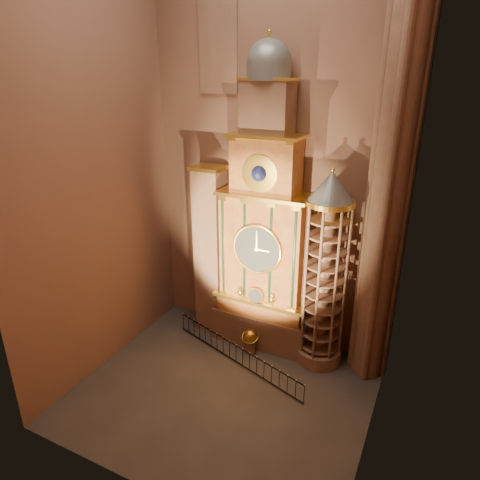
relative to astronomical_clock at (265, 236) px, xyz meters
The scene contains 11 objects.
floor 8.32m from the astronomical_clock, 90.00° to the right, with size 14.00×14.00×0.00m, color #383330.
wall_back 4.45m from the astronomical_clock, 90.00° to the left, with size 22.00×22.00×0.00m, color #8F614D.
wall_left 9.61m from the astronomical_clock, 144.66° to the right, with size 22.00×22.00×0.00m, color #8F614D.
wall_right 9.61m from the astronomical_clock, 35.34° to the right, with size 22.00×22.00×0.00m, color #8F614D.
astronomical_clock is the anchor object (origin of this frame).
portrait_tower 3.73m from the astronomical_clock, behind, with size 1.80×1.60×10.20m.
stair_turret 3.78m from the astronomical_clock, ahead, with size 2.50×2.50×10.80m.
gothic_pier 7.48m from the astronomical_clock, ahead, with size 2.04×2.04×22.00m.
stained_glass_window 10.37m from the astronomical_clock, 163.43° to the left, with size 2.20×0.14×5.20m.
celestial_globe 5.97m from the astronomical_clock, 97.20° to the right, with size 1.09×1.04×1.45m.
iron_railing 6.63m from the astronomical_clock, 99.89° to the right, with size 8.74×2.92×1.11m.
Camera 1 is at (8.32, -15.02, 14.99)m, focal length 32.00 mm.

